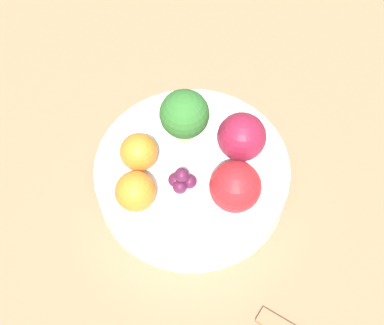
{
  "coord_description": "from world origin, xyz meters",
  "views": [
    {
      "loc": [
        -0.04,
        0.35,
        0.65
      ],
      "look_at": [
        0.0,
        0.0,
        0.07
      ],
      "focal_mm": 60.0,
      "sensor_mm": 36.0,
      "label": 1
    }
  ],
  "objects_px": {
    "bowl": "(192,176)",
    "orange_back": "(139,150)",
    "orange_front": "(135,191)",
    "apple_green": "(242,137)",
    "grape_cluster": "(182,180)",
    "broccoli": "(184,115)",
    "apple_red": "(235,187)"
  },
  "relations": [
    {
      "from": "orange_front",
      "to": "apple_green",
      "type": "bearing_deg",
      "value": -143.42
    },
    {
      "from": "orange_front",
      "to": "grape_cluster",
      "type": "bearing_deg",
      "value": -149.85
    },
    {
      "from": "orange_front",
      "to": "grape_cluster",
      "type": "xyz_separation_m",
      "value": [
        -0.04,
        -0.03,
        -0.01
      ]
    },
    {
      "from": "bowl",
      "to": "orange_front",
      "type": "bearing_deg",
      "value": 42.36
    },
    {
      "from": "apple_green",
      "to": "bowl",
      "type": "bearing_deg",
      "value": 29.43
    },
    {
      "from": "orange_front",
      "to": "grape_cluster",
      "type": "height_order",
      "value": "orange_front"
    },
    {
      "from": "apple_red",
      "to": "apple_green",
      "type": "relative_size",
      "value": 1.02
    },
    {
      "from": "bowl",
      "to": "orange_front",
      "type": "xyz_separation_m",
      "value": [
        0.05,
        0.05,
        0.04
      ]
    },
    {
      "from": "bowl",
      "to": "apple_red",
      "type": "height_order",
      "value": "apple_red"
    },
    {
      "from": "bowl",
      "to": "apple_red",
      "type": "relative_size",
      "value": 3.97
    },
    {
      "from": "bowl",
      "to": "apple_green",
      "type": "height_order",
      "value": "apple_green"
    },
    {
      "from": "apple_green",
      "to": "orange_front",
      "type": "height_order",
      "value": "apple_green"
    },
    {
      "from": "bowl",
      "to": "orange_front",
      "type": "distance_m",
      "value": 0.08
    },
    {
      "from": "apple_red",
      "to": "orange_front",
      "type": "distance_m",
      "value": 0.1
    },
    {
      "from": "broccoli",
      "to": "apple_green",
      "type": "relative_size",
      "value": 1.3
    },
    {
      "from": "bowl",
      "to": "apple_green",
      "type": "xyz_separation_m",
      "value": [
        -0.05,
        -0.03,
        0.05
      ]
    },
    {
      "from": "apple_green",
      "to": "grape_cluster",
      "type": "height_order",
      "value": "apple_green"
    },
    {
      "from": "apple_green",
      "to": "orange_back",
      "type": "distance_m",
      "value": 0.11
    },
    {
      "from": "bowl",
      "to": "broccoli",
      "type": "distance_m",
      "value": 0.07
    },
    {
      "from": "orange_front",
      "to": "grape_cluster",
      "type": "distance_m",
      "value": 0.05
    },
    {
      "from": "broccoli",
      "to": "orange_front",
      "type": "bearing_deg",
      "value": 65.56
    },
    {
      "from": "bowl",
      "to": "orange_back",
      "type": "height_order",
      "value": "orange_back"
    },
    {
      "from": "orange_back",
      "to": "grape_cluster",
      "type": "bearing_deg",
      "value": 152.66
    },
    {
      "from": "orange_back",
      "to": "grape_cluster",
      "type": "height_order",
      "value": "orange_back"
    },
    {
      "from": "apple_red",
      "to": "orange_back",
      "type": "relative_size",
      "value": 1.31
    },
    {
      "from": "apple_red",
      "to": "bowl",
      "type": "bearing_deg",
      "value": -34.79
    },
    {
      "from": "orange_back",
      "to": "grape_cluster",
      "type": "xyz_separation_m",
      "value": [
        -0.05,
        0.02,
        -0.01
      ]
    },
    {
      "from": "bowl",
      "to": "broccoli",
      "type": "xyz_separation_m",
      "value": [
        0.01,
        -0.04,
        0.06
      ]
    },
    {
      "from": "broccoli",
      "to": "grape_cluster",
      "type": "height_order",
      "value": "broccoli"
    },
    {
      "from": "bowl",
      "to": "orange_back",
      "type": "xyz_separation_m",
      "value": [
        0.06,
        -0.0,
        0.04
      ]
    },
    {
      "from": "apple_green",
      "to": "grape_cluster",
      "type": "distance_m",
      "value": 0.08
    },
    {
      "from": "apple_red",
      "to": "grape_cluster",
      "type": "relative_size",
      "value": 1.82
    }
  ]
}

